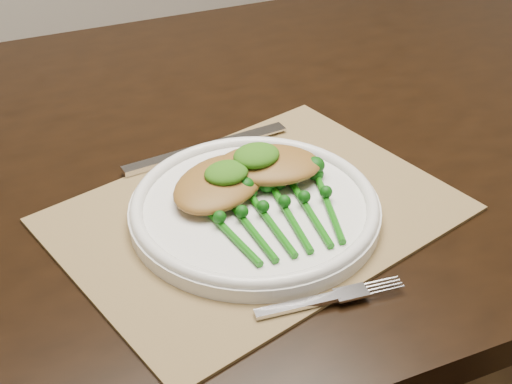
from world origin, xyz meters
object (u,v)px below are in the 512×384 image
dinner_plate (255,207)px  chicken_fillet_left (219,183)px  dining_table (252,324)px  placemat (257,214)px  broccolini_bundle (280,219)px

dinner_plate → chicken_fillet_left: chicken_fillet_left is taller
dining_table → chicken_fillet_left: bearing=-124.7°
dining_table → chicken_fillet_left: chicken_fillet_left is taller
placemat → chicken_fillet_left: size_ratio=3.35×
chicken_fillet_left → dining_table: bearing=20.9°
placemat → dinner_plate: 0.02m
dinner_plate → broccolini_bundle: broccolini_bundle is taller
dinner_plate → placemat: bearing=43.1°
placemat → broccolini_bundle: broccolini_bundle is taller
dining_table → dinner_plate: size_ratio=5.91×
dining_table → dinner_plate: (-0.09, -0.17, 0.39)m
dining_table → broccolini_bundle: 0.46m
dining_table → placemat: placemat is taller
dining_table → broccolini_bundle: size_ratio=9.52×
chicken_fillet_left → broccolini_bundle: size_ratio=0.73×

